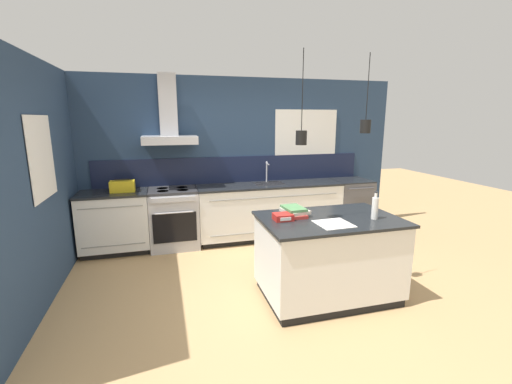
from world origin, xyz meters
name	(u,v)px	position (x,y,z in m)	size (l,w,h in m)	color
ground_plane	(272,288)	(0.00, 0.00, 0.00)	(16.00, 16.00, 0.00)	tan
wall_back	(231,156)	(-0.07, 2.00, 1.36)	(5.60, 2.48, 2.60)	navy
wall_left	(45,178)	(-2.43, 0.70, 1.30)	(0.08, 3.80, 2.60)	navy
counter_run_left	(115,222)	(-1.88, 1.69, 0.46)	(0.98, 0.64, 0.91)	black
counter_run_sink	(270,211)	(0.51, 1.69, 0.46)	(2.38, 0.64, 1.26)	black
oven_range	(174,218)	(-1.04, 1.69, 0.46)	(0.72, 0.66, 0.91)	#B5B5BA
dishwasher	(350,205)	(1.99, 1.69, 0.46)	(0.61, 0.65, 0.91)	#4C4C51
kitchen_island	(328,257)	(0.54, -0.32, 0.46)	(1.48, 0.98, 0.91)	black
bottle_on_island	(375,208)	(0.98, -0.49, 1.03)	(0.07, 0.07, 0.30)	silver
book_stack	(295,211)	(0.21, -0.14, 0.96)	(0.29, 0.33, 0.10)	#B2332D
red_supply_box	(283,217)	(0.03, -0.27, 0.94)	(0.19, 0.17, 0.07)	red
paper_pile	(334,224)	(0.47, -0.54, 0.91)	(0.35, 0.35, 0.01)	silver
yellow_toolbox	(122,186)	(-1.74, 1.69, 0.99)	(0.34, 0.18, 0.19)	gold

